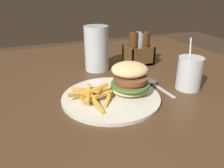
{
  "coord_description": "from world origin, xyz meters",
  "views": [
    {
      "loc": [
        -0.21,
        -0.63,
        1.07
      ],
      "look_at": [
        0.0,
        -0.1,
        0.81
      ],
      "focal_mm": 35.0,
      "sensor_mm": 36.0,
      "label": 1
    }
  ],
  "objects": [
    {
      "name": "condiment_caddy",
      "position": [
        0.23,
        0.17,
        0.82
      ],
      "size": [
        0.11,
        0.1,
        0.13
      ],
      "color": "brown",
      "rests_on": "dining_table"
    },
    {
      "name": "dining_table",
      "position": [
        0.0,
        0.0,
        0.65
      ],
      "size": [
        1.35,
        1.22,
        0.76
      ],
      "color": "#4C331E",
      "rests_on": "ground_plane"
    },
    {
      "name": "meal_plate_near",
      "position": [
        0.03,
        -0.1,
        0.79
      ],
      "size": [
        0.29,
        0.29,
        0.11
      ],
      "color": "silver",
      "rests_on": "dining_table"
    },
    {
      "name": "spoon",
      "position": [
        0.17,
        -0.05,
        0.77
      ],
      "size": [
        0.04,
        0.16,
        0.01
      ],
      "rotation": [
        0.0,
        0.0,
        1.61
      ],
      "color": "silver",
      "rests_on": "dining_table"
    },
    {
      "name": "beer_glass",
      "position": [
        0.04,
        0.16,
        0.84
      ],
      "size": [
        0.09,
        0.09,
        0.17
      ],
      "color": "silver",
      "rests_on": "dining_table"
    },
    {
      "name": "juice_glass",
      "position": [
        0.26,
        -0.12,
        0.81
      ],
      "size": [
        0.08,
        0.08,
        0.16
      ],
      "color": "silver",
      "rests_on": "dining_table"
    }
  ]
}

